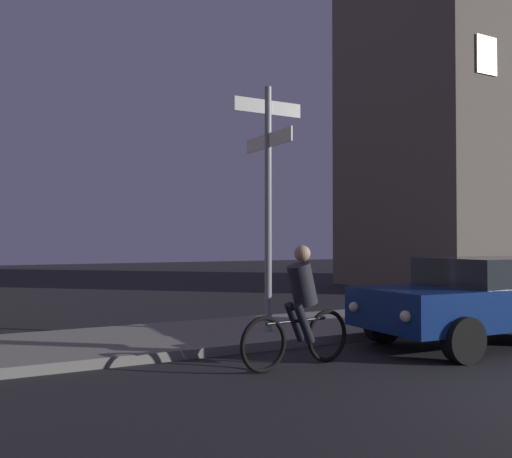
# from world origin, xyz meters

# --- Properties ---
(sidewalk_kerb) EXTENTS (40.00, 2.72, 0.14)m
(sidewalk_kerb) POSITION_xyz_m (0.00, 6.06, 0.07)
(sidewalk_kerb) COLOR gray
(sidewalk_kerb) RESTS_ON ground_plane
(signpost) EXTENTS (1.29, 1.51, 4.16)m
(signpost) POSITION_xyz_m (-1.28, 5.59, 2.58)
(signpost) COLOR gray
(signpost) RESTS_ON sidewalk_kerb
(car_far_trailing) EXTENTS (4.52, 2.17, 1.40)m
(car_far_trailing) POSITION_xyz_m (1.64, 3.45, 0.76)
(car_far_trailing) COLOR navy
(car_far_trailing) RESTS_ON ground_plane
(cyclist) EXTENTS (1.81, 0.38, 1.61)m
(cyclist) POSITION_xyz_m (-1.95, 3.58, 0.75)
(cyclist) COLOR black
(cyclist) RESTS_ON ground_plane
(building_right_block) EXTENTS (10.64, 6.24, 19.40)m
(building_right_block) POSITION_xyz_m (12.62, 12.25, 9.70)
(building_right_block) COLOR #6B6056
(building_right_block) RESTS_ON ground_plane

